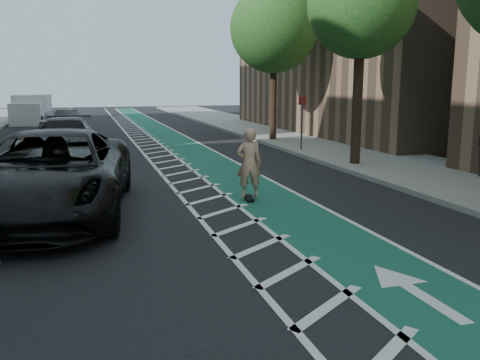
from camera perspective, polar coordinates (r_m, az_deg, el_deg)
name	(u,v)px	position (r m, az deg, el deg)	size (l,w,h in m)	color
ground	(184,254)	(9.42, -6.33, -8.27)	(120.00, 120.00, 0.00)	black
bike_lane	(212,164)	(19.56, -3.16, 1.81)	(2.00, 90.00, 0.01)	#165047
buffer_strip	(173,166)	(19.26, -7.49, 1.59)	(1.40, 90.00, 0.01)	silver
sidewalk_right	(362,155)	(22.01, 13.52, 2.72)	(5.00, 90.00, 0.15)	gray
curb_right	(309,158)	(20.88, 7.71, 2.51)	(0.12, 90.00, 0.16)	gray
tree_r_c	(358,5)	(19.45, 13.14, 18.55)	(4.20, 4.20, 7.90)	#382619
tree_r_d	(277,28)	(26.66, 4.17, 16.64)	(4.20, 4.20, 7.90)	#382619
sign_post	(302,122)	(22.78, 6.95, 6.44)	(0.35, 0.08, 2.47)	#4C4C4C
skateboard	(249,198)	(13.50, 1.02, -1.99)	(0.32, 0.72, 0.09)	black
skateboarder	(249,163)	(13.32, 1.03, 1.91)	(0.67, 0.44, 1.82)	tan
suv_near	(52,174)	(12.61, -20.37, 0.66)	(3.29, 7.14, 1.99)	black
suv_far	(65,139)	(22.01, -19.02, 4.41)	(2.33, 5.73, 1.66)	black
car_silver	(55,119)	(35.81, -20.02, 6.40)	(1.64, 4.09, 1.39)	gray
car_grey	(67,120)	(35.41, -18.81, 6.39)	(1.42, 4.07, 1.34)	#505155
box_truck	(31,110)	(42.16, -22.38, 7.23)	(2.73, 5.38, 2.17)	white
barrel_a	(2,182)	(14.87, -25.19, -0.24)	(0.75, 0.75, 1.02)	orange
barrel_b	(80,144)	(22.91, -17.56, 3.85)	(0.74, 0.74, 1.01)	#D5540B
barrel_c	(28,146)	(23.69, -22.71, 3.52)	(0.61, 0.61, 0.83)	#E0610B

